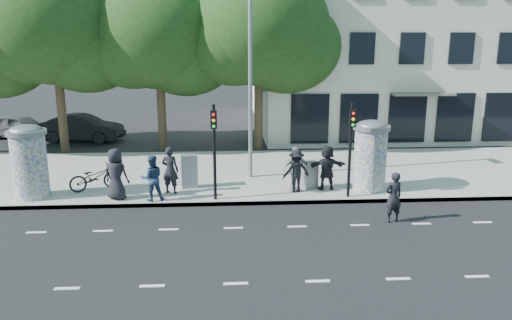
{
  "coord_description": "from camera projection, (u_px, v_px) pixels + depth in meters",
  "views": [
    {
      "loc": [
        -0.18,
        -13.17,
        5.81
      ],
      "look_at": [
        0.83,
        3.5,
        1.65
      ],
      "focal_mm": 35.0,
      "sensor_mm": 36.0,
      "label": 1
    }
  ],
  "objects": [
    {
      "name": "ad_column_left",
      "position": [
        29.0,
        160.0,
        17.73
      ],
      "size": [
        1.36,
        1.36,
        2.65
      ],
      "color": "beige",
      "rests_on": "sidewalk"
    },
    {
      "name": "street_lamp",
      "position": [
        250.0,
        63.0,
        19.48
      ],
      "size": [
        0.25,
        0.93,
        8.0
      ],
      "color": "slate",
      "rests_on": "sidewalk"
    },
    {
      "name": "tree_mid_left",
      "position": [
        53.0,
        22.0,
        24.21
      ],
      "size": [
        7.2,
        7.2,
        9.57
      ],
      "color": "#38281C",
      "rests_on": "ground"
    },
    {
      "name": "traffic_pole_far",
      "position": [
        351.0,
        141.0,
        17.55
      ],
      "size": [
        0.22,
        0.31,
        3.4
      ],
      "color": "black",
      "rests_on": "sidewalk"
    },
    {
      "name": "ground",
      "position": [
        234.0,
        246.0,
        14.17
      ],
      "size": [
        120.0,
        120.0,
        0.0
      ],
      "primitive_type": "plane",
      "color": "black",
      "rests_on": "ground"
    },
    {
      "name": "lane_dash_far",
      "position": [
        233.0,
        228.0,
        15.52
      ],
      "size": [
        32.0,
        0.12,
        0.01
      ],
      "primitive_type": "cube",
      "color": "silver",
      "rests_on": "ground"
    },
    {
      "name": "tree_center",
      "position": [
        259.0,
        26.0,
        24.64
      ],
      "size": [
        7.0,
        7.0,
        9.3
      ],
      "color": "#38281C",
      "rests_on": "ground"
    },
    {
      "name": "cabinet_right",
      "position": [
        310.0,
        175.0,
        18.97
      ],
      "size": [
        0.61,
        0.52,
        1.07
      ],
      "primitive_type": "cube",
      "rotation": [
        0.0,
        0.0,
        0.35
      ],
      "color": "slate",
      "rests_on": "sidewalk"
    },
    {
      "name": "sidewalk",
      "position": [
        231.0,
        173.0,
        21.41
      ],
      "size": [
        40.0,
        8.0,
        0.15
      ],
      "primitive_type": "cube",
      "color": "gray",
      "rests_on": "ground"
    },
    {
      "name": "ped_e",
      "position": [
        296.0,
        169.0,
        18.57
      ],
      "size": [
        1.1,
        0.81,
        1.69
      ],
      "primitive_type": "imported",
      "rotation": [
        0.0,
        0.0,
        3.41
      ],
      "color": "gray",
      "rests_on": "sidewalk"
    },
    {
      "name": "ped_a",
      "position": [
        116.0,
        174.0,
        17.63
      ],
      "size": [
        1.04,
        0.85,
        1.85
      ],
      "primitive_type": "imported",
      "rotation": [
        0.0,
        0.0,
        2.81
      ],
      "color": "black",
      "rests_on": "sidewalk"
    },
    {
      "name": "car_left",
      "position": [
        20.0,
        126.0,
        29.07
      ],
      "size": [
        2.67,
        4.37,
        1.39
      ],
      "primitive_type": "imported",
      "rotation": [
        0.0,
        0.0,
        1.3
      ],
      "color": "#505257",
      "rests_on": "ground"
    },
    {
      "name": "building",
      "position": [
        410.0,
        33.0,
        32.79
      ],
      "size": [
        20.3,
        15.85,
        12.0
      ],
      "color": "beige",
      "rests_on": "ground"
    },
    {
      "name": "ad_column_right",
      "position": [
        370.0,
        154.0,
        18.65
      ],
      "size": [
        1.36,
        1.36,
        2.65
      ],
      "color": "beige",
      "rests_on": "sidewalk"
    },
    {
      "name": "lane_dash_near",
      "position": [
        236.0,
        284.0,
        12.04
      ],
      "size": [
        32.0,
        0.12,
        0.01
      ],
      "primitive_type": "cube",
      "color": "silver",
      "rests_on": "ground"
    },
    {
      "name": "ped_b",
      "position": [
        170.0,
        170.0,
        18.3
      ],
      "size": [
        0.74,
        0.59,
        1.76
      ],
      "primitive_type": "imported",
      "rotation": [
        0.0,
        0.0,
        2.85
      ],
      "color": "black",
      "rests_on": "sidewalk"
    },
    {
      "name": "ped_d",
      "position": [
        296.0,
        171.0,
        18.49
      ],
      "size": [
        1.16,
        0.85,
        1.61
      ],
      "primitive_type": "imported",
      "rotation": [
        0.0,
        0.0,
        3.4
      ],
      "color": "black",
      "rests_on": "sidewalk"
    },
    {
      "name": "curb",
      "position": [
        232.0,
        203.0,
        17.59
      ],
      "size": [
        40.0,
        0.1,
        0.16
      ],
      "primitive_type": "cube",
      "color": "slate",
      "rests_on": "ground"
    },
    {
      "name": "traffic_pole_near",
      "position": [
        214.0,
        142.0,
        17.27
      ],
      "size": [
        0.22,
        0.31,
        3.4
      ],
      "color": "black",
      "rests_on": "sidewalk"
    },
    {
      "name": "bicycle",
      "position": [
        95.0,
        177.0,
        18.78
      ],
      "size": [
        1.46,
        1.99,
        1.0
      ],
      "primitive_type": "imported",
      "rotation": [
        0.0,
        0.0,
        2.05
      ],
      "color": "black",
      "rests_on": "sidewalk"
    },
    {
      "name": "ped_f",
      "position": [
        327.0,
        167.0,
        18.78
      ],
      "size": [
        1.63,
        0.71,
        1.7
      ],
      "primitive_type": "imported",
      "rotation": [
        0.0,
        0.0,
        3.24
      ],
      "color": "black",
      "rests_on": "sidewalk"
    },
    {
      "name": "cabinet_left",
      "position": [
        189.0,
        171.0,
        19.05
      ],
      "size": [
        0.67,
        0.53,
        1.29
      ],
      "primitive_type": "cube",
      "rotation": [
        0.0,
        0.0,
        0.15
      ],
      "color": "gray",
      "rests_on": "sidewalk"
    },
    {
      "name": "tree_near_left",
      "position": [
        158.0,
        31.0,
        24.8
      ],
      "size": [
        6.8,
        6.8,
        8.97
      ],
      "color": "#38281C",
      "rests_on": "ground"
    },
    {
      "name": "man_road",
      "position": [
        393.0,
        197.0,
        15.87
      ],
      "size": [
        0.68,
        0.53,
        1.65
      ],
      "primitive_type": "imported",
      "rotation": [
        0.0,
        0.0,
        3.39
      ],
      "color": "black",
      "rests_on": "ground"
    },
    {
      "name": "car_mid",
      "position": [
        82.0,
        128.0,
        28.23
      ],
      "size": [
        2.38,
        4.8,
        1.51
      ],
      "primitive_type": "imported",
      "rotation": [
        0.0,
        0.0,
        1.39
      ],
      "color": "black",
      "rests_on": "ground"
    },
    {
      "name": "ped_c",
      "position": [
        152.0,
        178.0,
        17.51
      ],
      "size": [
        0.91,
        0.78,
        1.63
      ],
      "primitive_type": "imported",
      "rotation": [
        0.0,
        0.0,
        3.37
      ],
      "color": "navy",
      "rests_on": "sidewalk"
    }
  ]
}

